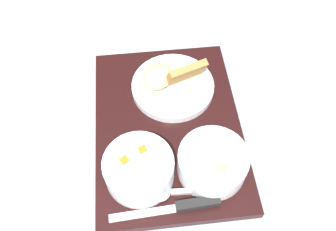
# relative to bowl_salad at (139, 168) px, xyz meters

# --- Properties ---
(ground_plane) EXTENTS (4.00, 4.00, 0.00)m
(ground_plane) POSITION_rel_bowl_salad_xyz_m (0.10, -0.07, -0.05)
(ground_plane) COLOR #99A3AD
(serving_tray) EXTENTS (0.42, 0.31, 0.02)m
(serving_tray) POSITION_rel_bowl_salad_xyz_m (0.10, -0.07, -0.04)
(serving_tray) COLOR black
(serving_tray) RESTS_ON ground_plane
(bowl_salad) EXTENTS (0.13, 0.13, 0.06)m
(bowl_salad) POSITION_rel_bowl_salad_xyz_m (0.00, 0.00, 0.00)
(bowl_salad) COLOR silver
(bowl_salad) RESTS_ON serving_tray
(bowl_soup) EXTENTS (0.13, 0.13, 0.05)m
(bowl_soup) POSITION_rel_bowl_salad_xyz_m (-0.01, -0.13, -0.00)
(bowl_soup) COLOR silver
(bowl_soup) RESTS_ON serving_tray
(plate_main) EXTENTS (0.18, 0.18, 0.08)m
(plate_main) POSITION_rel_bowl_salad_xyz_m (0.19, -0.09, -0.02)
(plate_main) COLOR silver
(plate_main) RESTS_ON serving_tray
(knife) EXTENTS (0.02, 0.19, 0.02)m
(knife) POSITION_rel_bowl_salad_xyz_m (-0.07, -0.07, -0.03)
(knife) COLOR silver
(knife) RESTS_ON serving_tray
(spoon) EXTENTS (0.04, 0.14, 0.01)m
(spoon) POSITION_rel_bowl_salad_xyz_m (-0.04, -0.05, -0.03)
(spoon) COLOR silver
(spoon) RESTS_ON serving_tray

